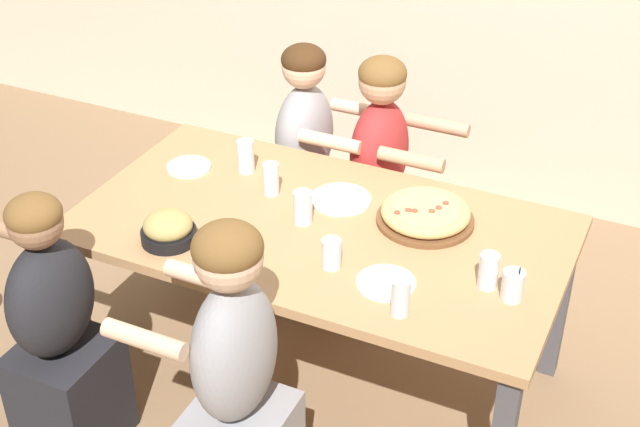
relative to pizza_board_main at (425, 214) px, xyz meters
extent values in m
plane|color=#896B4C|center=(-0.35, -0.18, -0.78)|extent=(18.00, 18.00, 0.00)
cube|color=tan|center=(-0.35, -0.18, -0.05)|extent=(1.83, 0.99, 0.04)
cube|color=#4C4C51|center=(-1.20, -0.62, -0.43)|extent=(0.07, 0.07, 0.71)
cube|color=#4C4C51|center=(-1.20, 0.25, -0.43)|extent=(0.07, 0.07, 0.71)
cube|color=#4C4C51|center=(0.50, 0.25, -0.43)|extent=(0.07, 0.07, 0.71)
cylinder|color=brown|center=(0.00, 0.00, -0.02)|extent=(0.37, 0.37, 0.02)
torus|color=#DBB26B|center=(0.00, 0.00, 0.01)|extent=(0.34, 0.34, 0.04)
cylinder|color=#E5C675|center=(0.00, 0.00, 0.00)|extent=(0.28, 0.28, 0.04)
cylinder|color=#9E4C38|center=(-0.03, -0.03, 0.02)|extent=(0.02, 0.02, 0.01)
cylinder|color=#9E4C38|center=(0.03, 0.00, 0.02)|extent=(0.02, 0.02, 0.01)
cylinder|color=#9E4C38|center=(-0.06, -0.04, 0.02)|extent=(0.02, 0.02, 0.01)
cylinder|color=#9E4C38|center=(0.04, 0.03, 0.02)|extent=(0.02, 0.02, 0.01)
cylinder|color=#9E4C38|center=(0.05, 0.07, 0.02)|extent=(0.02, 0.02, 0.01)
cylinder|color=#9E4C38|center=(-0.09, -0.07, 0.02)|extent=(0.02, 0.02, 0.01)
cylinder|color=black|center=(-0.80, -0.51, -0.01)|extent=(0.20, 0.20, 0.05)
cylinder|color=black|center=(-0.65, -0.51, 0.00)|extent=(0.09, 0.02, 0.02)
ellipsoid|color=tan|center=(-0.80, -0.51, 0.03)|extent=(0.18, 0.18, 0.10)
cylinder|color=white|center=(0.01, -0.42, -0.03)|extent=(0.20, 0.20, 0.01)
cube|color=#B7B7BC|center=(0.01, -0.42, -0.02)|extent=(0.01, 0.14, 0.01)
cylinder|color=white|center=(-1.02, -0.03, -0.03)|extent=(0.18, 0.18, 0.01)
cube|color=#B7B7BC|center=(-1.02, -0.03, -0.02)|extent=(0.04, 0.13, 0.01)
cylinder|color=white|center=(-0.35, 0.01, -0.03)|extent=(0.24, 0.24, 0.01)
cube|color=#B7B7BC|center=(-0.35, 0.01, -0.02)|extent=(0.17, 0.04, 0.01)
cylinder|color=silver|center=(0.41, -0.32, 0.02)|extent=(0.07, 0.07, 0.11)
cylinder|color=#1EA8DB|center=(0.41, -0.32, 0.00)|extent=(0.07, 0.07, 0.08)
cylinder|color=black|center=(0.43, -0.32, 0.03)|extent=(0.00, 0.02, 0.13)
cylinder|color=silver|center=(0.11, -0.55, 0.03)|extent=(0.06, 0.06, 0.13)
cylinder|color=silver|center=(0.11, -0.55, 0.00)|extent=(0.06, 0.06, 0.08)
cylinder|color=silver|center=(-0.20, -0.41, 0.02)|extent=(0.07, 0.07, 0.11)
cylinder|color=silver|center=(-0.20, -0.41, 0.01)|extent=(0.06, 0.06, 0.08)
cylinder|color=silver|center=(0.32, -0.29, 0.03)|extent=(0.07, 0.07, 0.13)
cylinder|color=silver|center=(-0.79, 0.05, 0.04)|extent=(0.07, 0.07, 0.14)
cylinder|color=black|center=(-0.79, 0.05, 0.02)|extent=(0.06, 0.06, 0.10)
cylinder|color=silver|center=(-0.41, -0.19, 0.03)|extent=(0.07, 0.07, 0.13)
cylinder|color=black|center=(-0.41, -0.19, 0.01)|extent=(0.06, 0.06, 0.08)
cylinder|color=silver|center=(-0.62, -0.06, 0.03)|extent=(0.06, 0.06, 0.13)
cylinder|color=silver|center=(-0.62, -0.06, 0.01)|extent=(0.06, 0.06, 0.09)
cube|color=#B22D2D|center=(-0.40, 0.53, -0.55)|extent=(0.32, 0.34, 0.46)
ellipsoid|color=#B22D2D|center=(-0.40, 0.53, -0.09)|extent=(0.24, 0.36, 0.48)
sphere|color=tan|center=(-0.40, 0.53, 0.25)|extent=(0.20, 0.20, 0.20)
ellipsoid|color=brown|center=(-0.40, 0.53, 0.28)|extent=(0.21, 0.21, 0.14)
cylinder|color=tan|center=(-0.19, 0.70, 0.01)|extent=(0.28, 0.06, 0.06)
cylinder|color=tan|center=(-0.19, 0.36, 0.01)|extent=(0.28, 0.06, 0.06)
cube|color=#99999E|center=(-0.76, 0.53, -0.55)|extent=(0.32, 0.34, 0.46)
ellipsoid|color=#99999E|center=(-0.76, 0.53, -0.08)|extent=(0.24, 0.36, 0.48)
sphere|color=beige|center=(-0.76, 0.53, 0.25)|extent=(0.19, 0.19, 0.19)
ellipsoid|color=#422814|center=(-0.76, 0.53, 0.28)|extent=(0.20, 0.20, 0.14)
cylinder|color=beige|center=(-0.56, 0.70, 0.01)|extent=(0.28, 0.06, 0.06)
cylinder|color=beige|center=(-0.56, 0.36, 0.01)|extent=(0.28, 0.06, 0.06)
ellipsoid|color=#99999E|center=(-0.31, -0.90, -0.07)|extent=(0.24, 0.36, 0.51)
sphere|color=beige|center=(-0.31, -0.90, 0.29)|extent=(0.21, 0.21, 0.21)
ellipsoid|color=brown|center=(-0.31, -0.90, 0.33)|extent=(0.21, 0.21, 0.15)
cylinder|color=beige|center=(-0.51, -1.07, 0.04)|extent=(0.28, 0.06, 0.06)
cylinder|color=beige|center=(-0.51, -0.73, 0.04)|extent=(0.28, 0.06, 0.06)
cube|color=#232328|center=(-1.03, -0.90, -0.55)|extent=(0.32, 0.34, 0.46)
ellipsoid|color=#232328|center=(-1.03, -0.90, -0.10)|extent=(0.24, 0.36, 0.45)
sphere|color=#9E7051|center=(-1.03, -0.90, 0.21)|extent=(0.18, 0.18, 0.18)
ellipsoid|color=brown|center=(-1.03, -0.90, 0.24)|extent=(0.19, 0.19, 0.13)
cylinder|color=#9E7051|center=(-1.24, -0.73, -0.02)|extent=(0.28, 0.06, 0.06)
camera|label=1|loc=(0.83, -2.70, 1.79)|focal=50.00mm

